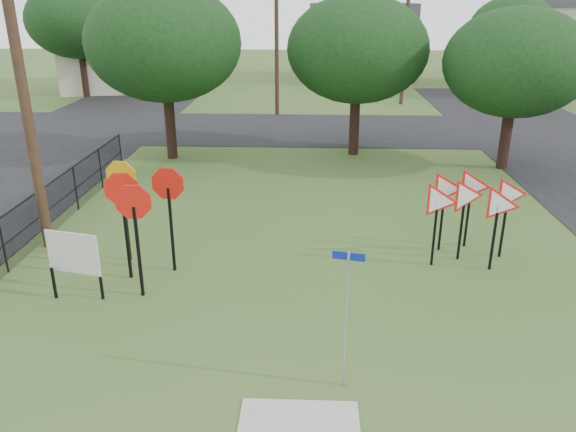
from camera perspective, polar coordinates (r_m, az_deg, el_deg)
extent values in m
plane|color=#31511E|center=(11.77, 1.44, -12.69)|extent=(140.00, 140.00, 0.00)
cube|color=black|center=(30.48, 2.22, 8.81)|extent=(60.00, 8.00, 0.02)
cube|color=#9A9A92|center=(9.86, 1.14, -20.45)|extent=(2.00, 1.20, 0.02)
cylinder|color=#9FA2A7|center=(9.94, 5.90, -10.66)|extent=(0.05, 0.05, 2.66)
cube|color=navy|center=(9.34, 6.19, -4.09)|extent=(0.54, 0.14, 0.14)
cube|color=black|center=(14.32, -16.06, -2.01)|extent=(0.07, 0.07, 2.23)
cube|color=black|center=(14.43, -11.74, -1.41)|extent=(0.07, 0.07, 2.23)
cube|color=black|center=(13.37, -14.94, -3.58)|extent=(0.07, 0.07, 2.23)
cube|color=black|center=(15.30, -16.13, -0.49)|extent=(0.07, 0.07, 2.23)
cube|color=black|center=(14.99, 14.64, -1.80)|extent=(0.06, 0.06, 1.75)
cube|color=black|center=(15.52, 17.16, -1.27)|extent=(0.06, 0.06, 1.75)
cube|color=black|center=(15.20, 20.16, -2.13)|extent=(0.06, 0.06, 1.75)
cube|color=black|center=(15.95, 15.33, -0.45)|extent=(0.06, 0.06, 1.75)
cube|color=black|center=(16.41, 17.76, -0.11)|extent=(0.06, 0.06, 1.75)
cube|color=black|center=(16.03, 21.03, -1.04)|extent=(0.06, 0.06, 1.75)
cube|color=black|center=(14.21, -22.69, -6.30)|extent=(0.06, 0.06, 0.78)
cube|color=black|center=(13.78, -18.45, -6.57)|extent=(0.06, 0.06, 0.78)
cube|color=silver|center=(13.66, -21.02, -3.53)|extent=(1.31, 0.35, 1.00)
cylinder|color=#422D1E|center=(16.16, -25.69, 13.68)|extent=(0.28, 0.28, 10.00)
cylinder|color=#422D1E|center=(33.89, -1.17, 17.75)|extent=(0.24, 0.24, 9.00)
cylinder|color=#422D1E|center=(38.28, 11.86, 17.36)|extent=(0.24, 0.24, 8.50)
cylinder|color=#422D1E|center=(41.09, -12.39, 17.91)|extent=(0.24, 0.24, 9.00)
cylinder|color=black|center=(15.86, -26.96, -2.71)|extent=(0.05, 0.05, 1.50)
cylinder|color=black|center=(17.74, -23.53, 0.27)|extent=(0.05, 0.05, 1.50)
cylinder|color=black|center=(19.70, -20.77, 2.66)|extent=(0.05, 0.05, 1.50)
cylinder|color=black|center=(21.74, -18.51, 4.61)|extent=(0.05, 0.05, 1.50)
cylinder|color=black|center=(23.82, -16.63, 6.22)|extent=(0.05, 0.05, 1.50)
cube|color=black|center=(18.50, -22.38, 3.60)|extent=(0.03, 11.50, 0.03)
cube|color=black|center=(18.71, -22.08, 1.53)|extent=(0.03, 11.50, 0.03)
cube|color=black|center=(18.71, -22.08, 1.53)|extent=(0.01, 11.50, 1.50)
cube|color=beige|center=(46.13, -15.98, 16.04)|extent=(10.08, 8.46, 6.00)
cube|color=beige|center=(50.08, 7.22, 16.44)|extent=(8.00, 8.00, 5.00)
cube|color=#424247|center=(49.92, 7.40, 19.98)|extent=(8.40, 8.40, 1.20)
cube|color=beige|center=(49.25, 24.69, 15.26)|extent=(7.91, 7.91, 6.00)
cylinder|color=black|center=(25.10, -11.84, 8.72)|extent=(0.44, 0.44, 2.62)
ellipsoid|color=black|center=(24.60, -12.49, 16.81)|extent=(6.40, 6.40, 4.80)
cylinder|color=black|center=(25.40, 6.74, 8.96)|extent=(0.44, 0.44, 2.45)
ellipsoid|color=black|center=(24.91, 7.08, 16.45)|extent=(6.00, 6.00, 4.50)
cylinder|color=black|center=(24.68, 21.18, 7.11)|extent=(0.44, 0.44, 2.27)
ellipsoid|color=black|center=(24.19, 22.17, 14.22)|extent=(5.60, 5.60, 4.20)
cylinder|color=black|center=(43.22, -19.98, 13.16)|extent=(0.44, 0.44, 2.80)
ellipsoid|color=black|center=(42.93, -20.64, 18.13)|extent=(6.80, 6.80, 5.10)
cylinder|color=black|center=(44.32, 21.28, 12.94)|extent=(0.44, 0.44, 2.45)
ellipsoid|color=black|center=(44.05, 21.88, 17.20)|extent=(6.00, 6.00, 4.50)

